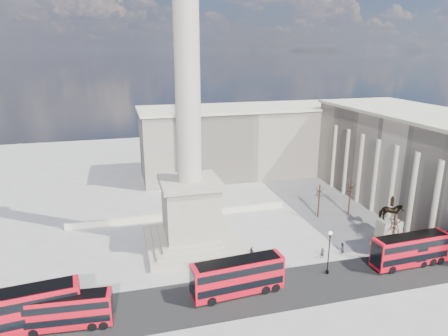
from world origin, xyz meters
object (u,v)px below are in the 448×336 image
Objects in this scene: red_bus_a at (66,311)px; red_bus_c at (410,250)px; red_bus_b at (238,276)px; red_bus_e at (21,310)px; pedestrian_crossing at (252,252)px; victorian_lamp at (329,249)px; red_bus_d at (438,248)px; equestrian_statue at (389,230)px; nelsons_column at (190,166)px; pedestrian_walking at (322,253)px; pedestrian_standing at (342,248)px.

red_bus_a is 45.70m from red_bus_c.
red_bus_b is 0.94× the size of red_bus_e.
red_bus_b reaches higher than pedestrian_crossing.
red_bus_b is 13.34m from victorian_lamp.
red_bus_a reaches higher than pedestrian_crossing.
equestrian_statue reaches higher than red_bus_d.
red_bus_a is at bearing -136.70° from nelsons_column.
pedestrian_crossing is at bearing 173.86° from equestrian_statue.
nelsons_column reaches higher than pedestrian_walking.
red_bus_d is 17.26m from victorian_lamp.
equestrian_statue is at bearing -127.25° from pedestrian_crossing.
red_bus_a is 50.48m from red_bus_d.
pedestrian_standing is (-12.24, 5.46, -1.17)m from red_bus_d.
red_bus_c is at bearing 177.70° from red_bus_d.
red_bus_c is at bearing -4.98° from red_bus_e.
nelsons_column reaches higher than pedestrian_crossing.
nelsons_column is at bearing 19.84° from pedestrian_crossing.
red_bus_e reaches higher than red_bus_d.
red_bus_a is 0.88× the size of red_bus_c.
nelsons_column is 25.49m from red_bus_a.
red_bus_b reaches higher than pedestrian_standing.
equestrian_statue is (29.32, -8.67, -9.96)m from nelsons_column.
red_bus_b reaches higher than pedestrian_walking.
red_bus_b is 1.21× the size of red_bus_d.
red_bus_a is 20.13m from red_bus_b.
red_bus_e is at bearing 178.90° from red_bus_c.
nelsons_column reaches higher than equestrian_statue.
equestrian_statue is 21.70m from pedestrian_crossing.
red_bus_a is at bearing -155.73° from pedestrian_walking.
pedestrian_standing is (-7.46, 5.53, -1.54)m from red_bus_c.
red_bus_a is 1.19× the size of equestrian_statue.
red_bus_d reaches higher than pedestrian_crossing.
red_bus_d is at bearing -1.50° from red_bus_c.
red_bus_e is 37.95m from victorian_lamp.
nelsons_column reaches higher than red_bus_c.
nelsons_column is 4.20× the size of red_bus_b.
pedestrian_walking is at bearing 15.56° from red_bus_b.
equestrian_statue is at bearing 83.02° from red_bus_c.
nelsons_column is 32.15m from equestrian_statue.
equestrian_statue is (-4.33, 5.43, 0.90)m from red_bus_d.
red_bus_b is at bearing -4.71° from red_bus_e.
red_bus_c is 50.27m from red_bus_e.
victorian_lamp reaches higher than pedestrian_standing.
pedestrian_crossing is at bearing 141.51° from victorian_lamp.
red_bus_e reaches higher than red_bus_a.
red_bus_e is (-21.39, -15.24, -10.29)m from nelsons_column.
red_bus_e is at bearing -157.81° from pedestrian_walking.
red_bus_b is 1.03× the size of red_bus_c.
victorian_lamp reaches higher than red_bus_c.
red_bus_e is at bearing 176.85° from red_bus_b.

